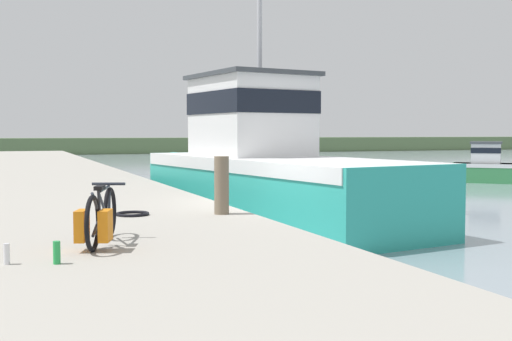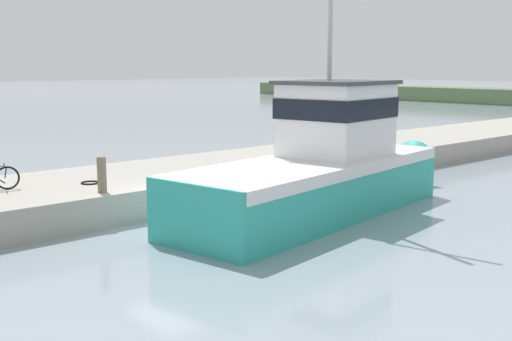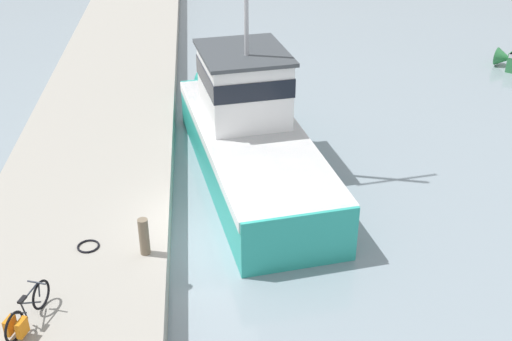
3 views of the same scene
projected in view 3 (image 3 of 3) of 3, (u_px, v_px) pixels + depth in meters
ground_plane at (210, 246)px, 17.98m from camera, size 320.00×320.00×0.00m
dock_pier at (73, 240)px, 17.45m from camera, size 5.23×80.00×0.93m
fishing_boat_main at (249, 131)px, 21.19m from camera, size 4.74×12.22×11.20m
bicycle_touring at (24, 315)px, 13.63m from camera, size 0.77×1.66×0.75m
mooring_post at (144, 237)px, 15.89m from camera, size 0.26×0.26×1.00m
hose_coil at (88, 246)px, 16.35m from camera, size 0.57×0.57×0.05m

